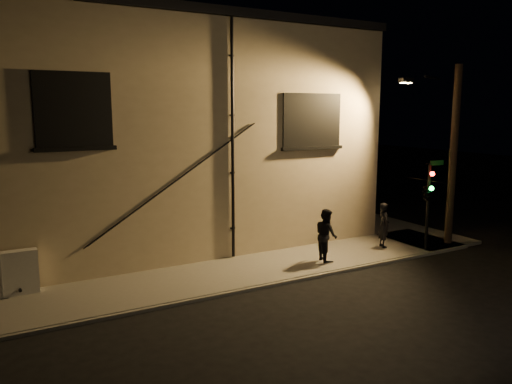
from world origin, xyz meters
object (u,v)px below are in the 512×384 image
pedestrian_b (326,235)px  traffic_signal (427,191)px  utility_cabinet (1,275)px  streetlamp_pole (450,152)px  pedestrian_a (384,225)px

pedestrian_b → traffic_signal: (4.02, -0.81, 1.35)m
utility_cabinet → streetlamp_pole: (15.80, -2.10, 3.01)m
pedestrian_b → streetlamp_pole: streetlamp_pole is taller
streetlamp_pole → pedestrian_a: bearing=164.0°
pedestrian_b → traffic_signal: 4.31m
pedestrian_b → streetlamp_pole: (5.64, -0.40, 2.72)m
pedestrian_b → streetlamp_pole: 6.28m
pedestrian_b → utility_cabinet: bearing=92.6°
traffic_signal → pedestrian_b: bearing=168.6°
traffic_signal → streetlamp_pole: size_ratio=0.48×
pedestrian_a → traffic_signal: bearing=-120.6°
utility_cabinet → streetlamp_pole: bearing=-7.6°
pedestrian_b → streetlamp_pole: bearing=-81.9°
pedestrian_a → streetlamp_pole: bearing=-86.9°
utility_cabinet → traffic_signal: traffic_signal is taller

